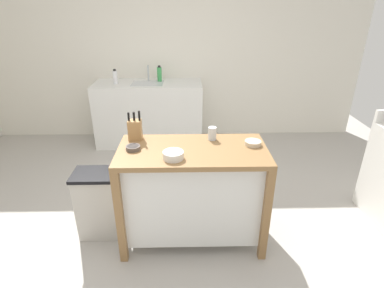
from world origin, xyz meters
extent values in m
plane|color=#ADA8A0|center=(0.00, 0.00, 0.00)|extent=(6.65, 6.65, 0.00)
cube|color=silver|center=(0.00, 2.45, 1.30)|extent=(5.65, 0.10, 2.60)
cube|color=olive|center=(0.24, -0.01, 0.86)|extent=(1.20, 0.60, 0.04)
cube|color=silver|center=(0.24, -0.01, 0.47)|extent=(1.10, 0.50, 0.74)
cube|color=olive|center=(-0.33, -0.28, 0.42)|extent=(0.06, 0.06, 0.84)
cube|color=olive|center=(0.81, -0.28, 0.42)|extent=(0.06, 0.06, 0.84)
cube|color=olive|center=(-0.33, 0.26, 0.42)|extent=(0.06, 0.06, 0.84)
cube|color=olive|center=(0.81, 0.26, 0.42)|extent=(0.06, 0.06, 0.84)
cube|color=#AD7F4C|center=(-0.24, 0.19, 0.97)|extent=(0.11, 0.09, 0.17)
cylinder|color=black|center=(-0.28, 0.19, 1.09)|extent=(0.02, 0.02, 0.07)
cylinder|color=black|center=(-0.24, 0.19, 1.09)|extent=(0.02, 0.02, 0.07)
cylinder|color=black|center=(-0.19, 0.19, 1.09)|extent=(0.02, 0.02, 0.08)
cylinder|color=beige|center=(0.74, 0.05, 0.90)|extent=(0.13, 0.13, 0.04)
cylinder|color=gray|center=(0.74, 0.05, 0.92)|extent=(0.11, 0.11, 0.01)
cylinder|color=silver|center=(0.09, -0.17, 0.91)|extent=(0.16, 0.16, 0.06)
cylinder|color=gray|center=(0.09, -0.17, 0.94)|extent=(0.13, 0.13, 0.01)
cylinder|color=#564C47|center=(-0.23, -0.02, 0.90)|extent=(0.11, 0.11, 0.03)
cylinder|color=#342D2A|center=(-0.23, -0.02, 0.91)|extent=(0.09, 0.09, 0.01)
cylinder|color=silver|center=(0.41, 0.17, 0.94)|extent=(0.07, 0.07, 0.11)
cube|color=#B7B2A8|center=(-0.60, 0.06, 0.30)|extent=(0.34, 0.26, 0.60)
cube|color=black|center=(-0.60, 0.06, 0.61)|extent=(0.36, 0.28, 0.03)
cube|color=silver|center=(-0.35, 2.10, 0.45)|extent=(1.53, 0.60, 0.91)
cube|color=silver|center=(-0.35, 2.08, 0.89)|extent=(0.44, 0.36, 0.03)
cylinder|color=#B7BCC1|center=(-0.35, 2.24, 1.02)|extent=(0.02, 0.02, 0.22)
cylinder|color=green|center=(-0.18, 2.20, 1.01)|extent=(0.07, 0.07, 0.20)
cylinder|color=black|center=(-0.18, 2.20, 1.12)|extent=(0.04, 0.04, 0.02)
cylinder|color=white|center=(-0.79, 2.06, 1.00)|extent=(0.06, 0.06, 0.18)
cylinder|color=black|center=(-0.79, 2.06, 1.10)|extent=(0.04, 0.04, 0.02)
camera|label=1|loc=(0.19, -2.19, 1.93)|focal=28.51mm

